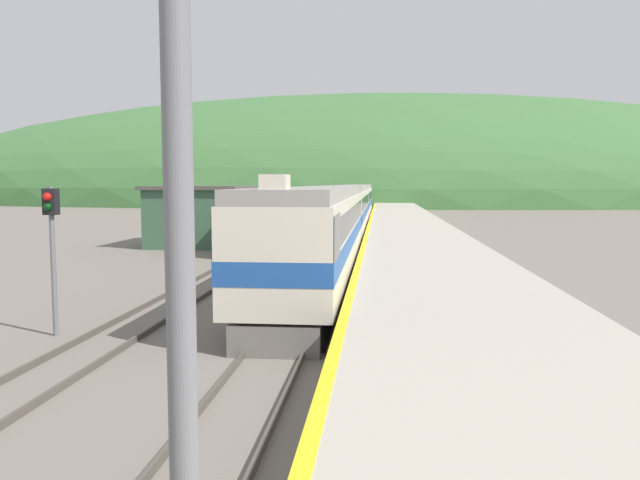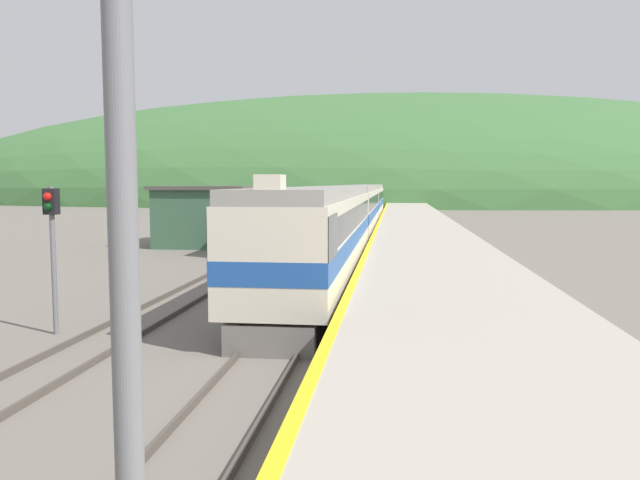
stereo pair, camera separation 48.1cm
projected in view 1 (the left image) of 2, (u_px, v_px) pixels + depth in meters
track_main at (357, 221)px, 68.24m from camera, size 1.52×180.00×0.16m
track_siding at (316, 220)px, 68.68m from camera, size 1.52×180.00×0.16m
platform at (408, 231)px, 47.92m from camera, size 6.19×140.00×1.10m
distant_hills at (370, 201)px, 150.72m from camera, size 235.45×105.95×49.11m
station_shed at (201, 216)px, 41.77m from camera, size 6.31×6.85×3.99m
express_train_lead_car at (317, 233)px, 24.88m from camera, size 2.92×21.22×4.38m
carriage_second at (347, 210)px, 46.70m from camera, size 2.91×20.57×4.02m
carriage_third at (357, 201)px, 67.95m from camera, size 2.91×20.57×4.02m
siding_train at (301, 210)px, 55.93m from camera, size 2.90×45.12×3.50m
signal_post_siding at (52, 230)px, 16.82m from camera, size 0.36×0.42×4.08m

